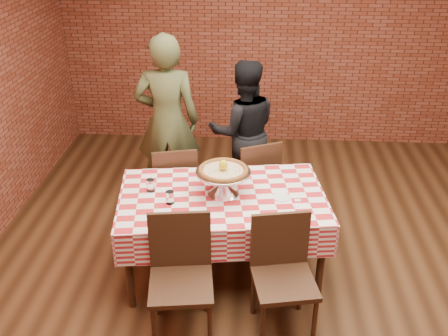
{
  "coord_description": "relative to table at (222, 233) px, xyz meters",
  "views": [
    {
      "loc": [
        -0.29,
        -3.42,
        2.92
      ],
      "look_at": [
        -0.53,
        0.32,
        0.94
      ],
      "focal_mm": 40.91,
      "sensor_mm": 36.0,
      "label": 1
    }
  ],
  "objects": [
    {
      "name": "tablecloth",
      "position": [
        0.0,
        0.0,
        0.24
      ],
      "size": [
        1.84,
        1.26,
        0.29
      ],
      "primitive_type": null,
      "rotation": [
        0.0,
        0.0,
        0.13
      ],
      "color": "red",
      "rests_on": "table"
    },
    {
      "name": "sweetener_packet_b",
      "position": [
        0.61,
        -0.04,
        0.39
      ],
      "size": [
        0.05,
        0.04,
        0.0
      ],
      "primitive_type": "cube",
      "rotation": [
        0.0,
        0.0,
        0.09
      ],
      "color": "white",
      "rests_on": "tablecloth"
    },
    {
      "name": "diner_olive",
      "position": [
        -0.64,
        1.18,
        0.53
      ],
      "size": [
        0.69,
        0.48,
        1.81
      ],
      "primitive_type": "imported",
      "rotation": [
        0.0,
        0.0,
        3.21
      ],
      "color": "#434828",
      "rests_on": "ground"
    },
    {
      "name": "pizza_stand",
      "position": [
        0.01,
        0.03,
        0.49
      ],
      "size": [
        0.52,
        0.52,
        0.21
      ],
      "primitive_type": null,
      "rotation": [
        0.0,
        0.0,
        -0.13
      ],
      "color": "silver",
      "rests_on": "tablecloth"
    },
    {
      "name": "chair_far_right",
      "position": [
        0.24,
        0.86,
        0.07
      ],
      "size": [
        0.55,
        0.55,
        0.9
      ],
      "primitive_type": null,
      "rotation": [
        0.0,
        0.0,
        3.57
      ],
      "color": "#3C2215",
      "rests_on": "ground"
    },
    {
      "name": "table",
      "position": [
        0.0,
        0.0,
        0.0
      ],
      "size": [
        1.8,
        1.22,
        0.75
      ],
      "primitive_type": "cube",
      "rotation": [
        0.0,
        0.0,
        0.13
      ],
      "color": "#3C2215",
      "rests_on": "ground"
    },
    {
      "name": "sweetener_packet_a",
      "position": [
        0.6,
        -0.13,
        0.39
      ],
      "size": [
        0.06,
        0.06,
        0.0
      ],
      "primitive_type": "cube",
      "rotation": [
        0.0,
        0.0,
        0.57
      ],
      "color": "white",
      "rests_on": "tablecloth"
    },
    {
      "name": "water_glass_left",
      "position": [
        -0.41,
        -0.15,
        0.44
      ],
      "size": [
        0.08,
        0.08,
        0.11
      ],
      "primitive_type": "cylinder",
      "rotation": [
        0.0,
        0.0,
        0.13
      ],
      "color": "white",
      "rests_on": "tablecloth"
    },
    {
      "name": "side_plate",
      "position": [
        0.48,
        -0.01,
        0.39
      ],
      "size": [
        0.16,
        0.16,
        0.01
      ],
      "primitive_type": "cylinder",
      "rotation": [
        0.0,
        0.0,
        0.13
      ],
      "color": "white",
      "rests_on": "tablecloth"
    },
    {
      "name": "water_glass_right",
      "position": [
        -0.6,
        0.03,
        0.44
      ],
      "size": [
        0.08,
        0.08,
        0.11
      ],
      "primitive_type": "cylinder",
      "rotation": [
        0.0,
        0.0,
        0.13
      ],
      "color": "white",
      "rests_on": "tablecloth"
    },
    {
      "name": "chair_near_right",
      "position": [
        0.5,
        -0.69,
        0.09
      ],
      "size": [
        0.52,
        0.52,
        0.92
      ],
      "primitive_type": null,
      "rotation": [
        0.0,
        0.0,
        0.19
      ],
      "color": "#3C2215",
      "rests_on": "ground"
    },
    {
      "name": "back_wall",
      "position": [
        0.54,
        2.81,
        1.08
      ],
      "size": [
        5.5,
        0.0,
        5.5
      ],
      "primitive_type": "plane",
      "rotation": [
        1.57,
        0.0,
        0.0
      ],
      "color": "maroon",
      "rests_on": "ground"
    },
    {
      "name": "lemon",
      "position": [
        0.01,
        0.03,
        0.65
      ],
      "size": [
        0.08,
        0.08,
        0.09
      ],
      "primitive_type": "ellipsoid",
      "rotation": [
        0.0,
        0.0,
        -0.13
      ],
      "color": "gold",
      "rests_on": "pizza"
    },
    {
      "name": "condiment_caddy",
      "position": [
        -0.03,
        0.26,
        0.45
      ],
      "size": [
        0.11,
        0.1,
        0.14
      ],
      "primitive_type": "cube",
      "rotation": [
        0.0,
        0.0,
        0.17
      ],
      "color": "silver",
      "rests_on": "tablecloth"
    },
    {
      "name": "ground",
      "position": [
        0.54,
        -0.19,
        -0.38
      ],
      "size": [
        6.0,
        6.0,
        0.0
      ],
      "primitive_type": "plane",
      "color": "black",
      "rests_on": "ground"
    },
    {
      "name": "diner_black",
      "position": [
        0.14,
        1.3,
        0.39
      ],
      "size": [
        0.84,
        0.7,
        1.53
      ],
      "primitive_type": "imported",
      "rotation": [
        0.0,
        0.0,
        3.32
      ],
      "color": "black",
      "rests_on": "ground"
    },
    {
      "name": "pizza",
      "position": [
        0.01,
        0.03,
        0.6
      ],
      "size": [
        0.46,
        0.46,
        0.03
      ],
      "primitive_type": "cylinder",
      "rotation": [
        0.0,
        0.0,
        -0.13
      ],
      "color": "beige",
      "rests_on": "pizza_stand"
    },
    {
      "name": "chair_far_left",
      "position": [
        -0.51,
        0.7,
        0.07
      ],
      "size": [
        0.5,
        0.5,
        0.9
      ],
      "primitive_type": null,
      "rotation": [
        0.0,
        0.0,
        3.38
      ],
      "color": "#3C2215",
      "rests_on": "ground"
    },
    {
      "name": "chair_near_left",
      "position": [
        -0.25,
        -0.77,
        0.09
      ],
      "size": [
        0.51,
        0.51,
        0.94
      ],
      "primitive_type": null,
      "rotation": [
        0.0,
        0.0,
        0.13
      ],
      "color": "#3C2215",
      "rests_on": "ground"
    }
  ]
}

